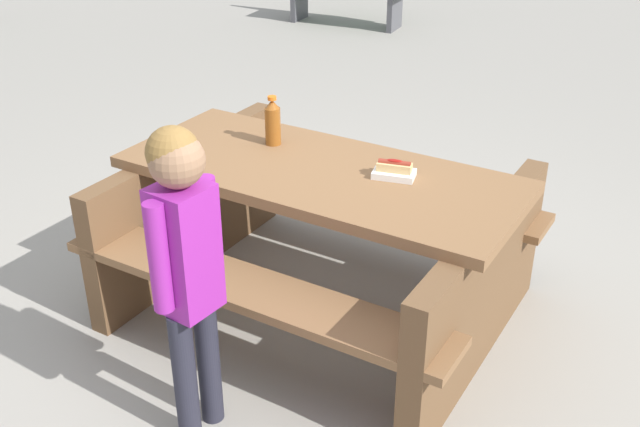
{
  "coord_description": "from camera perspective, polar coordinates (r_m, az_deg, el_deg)",
  "views": [
    {
      "loc": [
        1.7,
        -2.51,
        2.12
      ],
      "look_at": [
        0.0,
        0.0,
        0.52
      ],
      "focal_mm": 42.04,
      "sensor_mm": 36.0,
      "label": 1
    }
  ],
  "objects": [
    {
      "name": "ground_plane",
      "position": [
        3.7,
        0.0,
        -7.21
      ],
      "size": [
        30.0,
        30.0,
        0.0
      ],
      "primitive_type": "plane",
      "color": "gray",
      "rests_on": "ground"
    },
    {
      "name": "child_in_coat",
      "position": [
        2.63,
        -10.24,
        -2.78
      ],
      "size": [
        0.2,
        0.31,
        1.26
      ],
      "color": "#262633",
      "rests_on": "ground"
    },
    {
      "name": "hotdog_tray",
      "position": [
        3.25,
        5.67,
        3.27
      ],
      "size": [
        0.2,
        0.16,
        0.08
      ],
      "color": "white",
      "rests_on": "picnic_table"
    },
    {
      "name": "soda_bottle",
      "position": [
        3.56,
        -3.62,
        6.95
      ],
      "size": [
        0.07,
        0.07,
        0.24
      ],
      "color": "brown",
      "rests_on": "picnic_table"
    },
    {
      "name": "picnic_table",
      "position": [
        3.46,
        0.0,
        -1.17
      ],
      "size": [
        1.88,
        1.5,
        0.75
      ],
      "color": "brown",
      "rests_on": "ground"
    }
  ]
}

